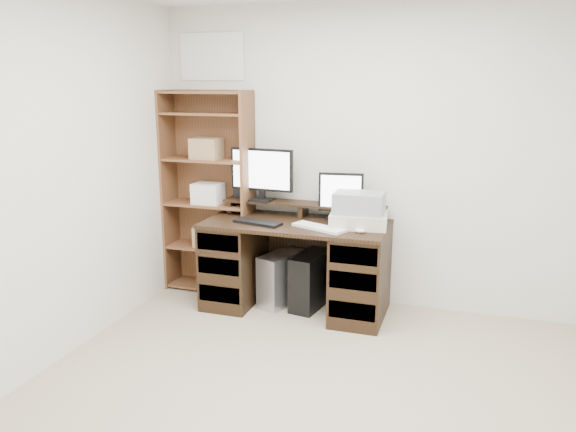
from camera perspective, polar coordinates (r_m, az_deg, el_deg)
The scene contains 14 objects.
room at distance 2.82m, azimuth -0.01°, elevation 0.74°, with size 3.54×4.04×2.54m.
desk at distance 4.69m, azimuth 0.81°, elevation -4.89°, with size 1.50×0.70×0.75m.
riser_shelf at distance 4.76m, azimuth 1.57°, elevation 1.05°, with size 1.40×0.22×0.12m.
monitor_wide at distance 4.81m, azimuth -2.69°, elevation 4.52°, with size 0.57×0.16×0.45m.
monitor_small at distance 4.61m, azimuth 5.39°, elevation 2.14°, with size 0.37×0.15×0.40m.
speaker at distance 4.97m, azimuth -4.96°, elevation 3.03°, with size 0.08×0.08×0.20m, color black.
keyboard_black at distance 4.54m, azimuth -3.10°, elevation -0.65°, with size 0.40×0.13×0.02m, color black.
keyboard_white at distance 4.39m, azimuth 3.15°, elevation -1.18°, with size 0.45×0.14×0.02m, color white.
mouse at distance 4.30m, azimuth 7.33°, elevation -1.48°, with size 0.09×0.06×0.04m, color silver.
printer at distance 4.47m, azimuth 7.20°, elevation -0.38°, with size 0.44×0.33×0.11m, color beige.
basket at distance 4.44m, azimuth 7.25°, elevation 1.34°, with size 0.39×0.28×0.17m, color gray.
tower_silver at distance 4.83m, azimuth -0.59°, elevation -6.40°, with size 0.20×0.45×0.45m, color #B7B9BF.
tower_black at distance 4.78m, azimuth 2.33°, elevation -6.54°, with size 0.28×0.49×0.47m.
bookshelf at distance 5.07m, azimuth -8.02°, elevation 2.55°, with size 0.80×0.30×1.80m.
Camera 1 is at (0.85, -2.61, 1.88)m, focal length 35.00 mm.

